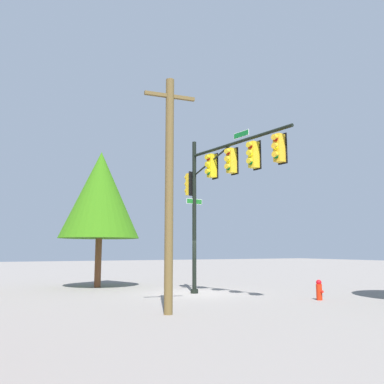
% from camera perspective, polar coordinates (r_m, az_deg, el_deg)
% --- Properties ---
extents(ground_plane, '(120.00, 120.00, 0.00)m').
position_cam_1_polar(ground_plane, '(19.83, 0.34, -14.12)').
color(ground_plane, gray).
extents(signal_pole_assembly, '(6.86, 1.63, 7.43)m').
position_cam_1_polar(signal_pole_assembly, '(18.35, 4.21, 2.34)').
color(signal_pole_assembly, black).
rests_on(signal_pole_assembly, ground_plane).
extents(utility_pole, '(0.31, 1.80, 7.92)m').
position_cam_1_polar(utility_pole, '(13.51, -3.24, 0.51)').
color(utility_pole, brown).
rests_on(utility_pole, ground_plane).
extents(fire_hydrant, '(0.33, 0.24, 0.83)m').
position_cam_1_polar(fire_hydrant, '(17.95, 17.53, -13.06)').
color(fire_hydrant, red).
rests_on(fire_hydrant, ground_plane).
extents(tree_mid, '(4.47, 4.47, 7.66)m').
position_cam_1_polar(tree_mid, '(23.54, -12.84, -0.38)').
color(tree_mid, brown).
rests_on(tree_mid, ground_plane).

